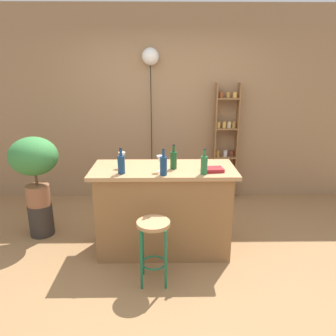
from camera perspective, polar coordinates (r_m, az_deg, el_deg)
ground at (r=3.50m, az=-0.71°, el=-16.36°), size 12.00×12.00×0.00m
back_wall at (r=4.90m, az=-0.84°, el=10.83°), size 6.40×0.10×2.80m
kitchen_counter at (r=3.54m, az=-0.76°, el=-7.22°), size 1.50×0.66×0.94m
bar_stool at (r=3.01m, az=-2.53°, el=-12.24°), size 0.30×0.30×0.62m
spice_shelf at (r=4.93m, az=10.07°, el=4.19°), size 0.34×0.17×1.74m
plant_stool at (r=4.23m, az=-21.40°, el=-8.42°), size 0.28×0.28×0.39m
potted_plant at (r=3.99m, az=-22.51°, el=1.09°), size 0.55×0.50×0.82m
bottle_wine_red at (r=3.19m, az=-8.21°, el=0.73°), size 0.07×0.07×0.26m
bottle_vinegar at (r=3.16m, az=6.39°, el=0.62°), size 0.07×0.07×0.26m
bottle_olive_oil at (r=3.31m, az=1.00°, el=1.48°), size 0.07×0.07×0.26m
bottle_sauce_amber at (r=3.11m, az=-0.72°, el=0.50°), size 0.07×0.07×0.26m
wine_glass_left at (r=3.38m, az=-8.07°, el=2.01°), size 0.07×0.07×0.16m
wine_glass_center at (r=3.22m, az=-1.35°, el=1.39°), size 0.07×0.07×0.16m
cookbook at (r=3.28m, az=7.84°, el=-0.27°), size 0.23×0.17×0.03m
pendant_globe_light at (r=4.77m, az=-3.11°, el=18.75°), size 0.24×0.24×2.22m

